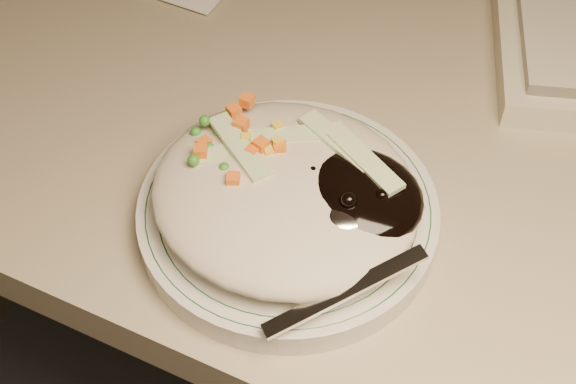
% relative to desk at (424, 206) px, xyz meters
% --- Properties ---
extents(desk, '(1.40, 0.70, 0.74)m').
position_rel_desk_xyz_m(desk, '(0.00, 0.00, 0.00)').
color(desk, gray).
rests_on(desk, ground).
extents(plate, '(0.22, 0.22, 0.02)m').
position_rel_desk_xyz_m(plate, '(-0.06, -0.22, 0.21)').
color(plate, silver).
rests_on(plate, desk).
extents(plate_rim, '(0.21, 0.21, 0.00)m').
position_rel_desk_xyz_m(plate_rim, '(-0.06, -0.22, 0.22)').
color(plate_rim, '#144723').
rests_on(plate_rim, plate).
extents(meal, '(0.21, 0.19, 0.05)m').
position_rel_desk_xyz_m(meal, '(-0.05, -0.22, 0.24)').
color(meal, '#BDB299').
rests_on(meal, plate).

